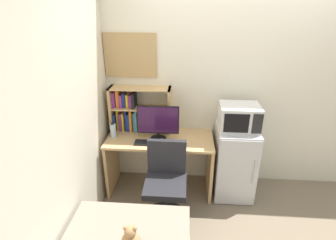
% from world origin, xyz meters
% --- Properties ---
extents(wall_back, '(6.40, 0.04, 2.60)m').
position_xyz_m(wall_back, '(0.40, 0.02, 1.30)').
color(wall_back, silver).
rests_on(wall_back, ground_plane).
extents(wall_left, '(0.04, 4.40, 2.60)m').
position_xyz_m(wall_left, '(-1.62, -1.60, 1.30)').
color(wall_left, silver).
rests_on(wall_left, ground_plane).
extents(desk, '(1.28, 0.60, 0.74)m').
position_xyz_m(desk, '(-0.91, -0.30, 0.51)').
color(desk, tan).
rests_on(desk, ground_plane).
extents(hutch_bookshelf, '(0.75, 0.23, 0.57)m').
position_xyz_m(hutch_bookshelf, '(-1.27, -0.10, 1.02)').
color(hutch_bookshelf, tan).
rests_on(hutch_bookshelf, desk).
extents(monitor, '(0.49, 0.19, 0.42)m').
position_xyz_m(monitor, '(-0.93, -0.33, 0.96)').
color(monitor, black).
rests_on(monitor, desk).
extents(keyboard, '(0.45, 0.12, 0.02)m').
position_xyz_m(keyboard, '(-0.96, -0.45, 0.75)').
color(keyboard, black).
rests_on(keyboard, desk).
extents(computer_mouse, '(0.06, 0.11, 0.04)m').
position_xyz_m(computer_mouse, '(-0.66, -0.44, 0.75)').
color(computer_mouse, black).
rests_on(computer_mouse, desk).
extents(water_bottle, '(0.07, 0.07, 0.19)m').
position_xyz_m(water_bottle, '(-1.47, -0.32, 0.82)').
color(water_bottle, silver).
rests_on(water_bottle, desk).
extents(mini_fridge, '(0.47, 0.57, 0.89)m').
position_xyz_m(mini_fridge, '(0.00, -0.29, 0.44)').
color(mini_fridge, silver).
rests_on(mini_fridge, ground_plane).
extents(microwave, '(0.45, 0.37, 0.28)m').
position_xyz_m(microwave, '(0.00, -0.29, 1.03)').
color(microwave, silver).
rests_on(microwave, mini_fridge).
extents(desk_chair, '(0.50, 0.50, 0.90)m').
position_xyz_m(desk_chair, '(-0.80, -0.80, 0.40)').
color(desk_chair, black).
rests_on(desk_chair, ground_plane).
extents(teddy_bear, '(0.15, 0.15, 0.22)m').
position_xyz_m(teddy_bear, '(-0.99, -1.69, 0.60)').
color(teddy_bear, '#AD7F51').
rests_on(teddy_bear, bed).
extents(wall_corkboard, '(0.62, 0.02, 0.51)m').
position_xyz_m(wall_corkboard, '(-1.28, -0.01, 1.66)').
color(wall_corkboard, tan).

